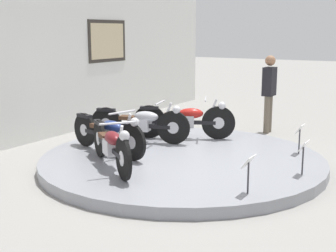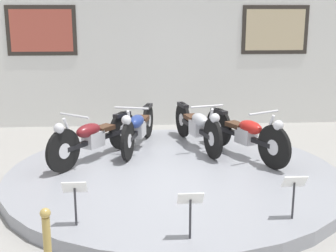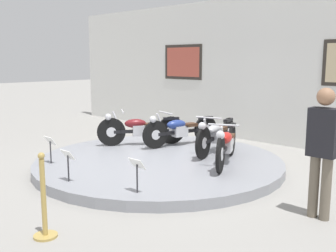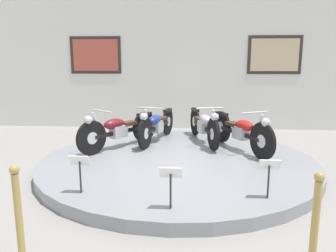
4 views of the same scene
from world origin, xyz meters
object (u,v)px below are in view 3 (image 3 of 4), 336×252
at_px(motorcycle_silver, 216,134).
at_px(motorcycle_maroon, 140,128).
at_px(info_placard_front_left, 50,144).
at_px(visitor_standing, 323,146).
at_px(motorcycle_red, 226,143).
at_px(motorcycle_blue, 180,129).
at_px(info_placard_front_right, 137,168).
at_px(stanchion_post_right_of_entry, 44,209).
at_px(info_placard_front_centre, 68,159).

bearing_deg(motorcycle_silver, motorcycle_maroon, -160.72).
bearing_deg(info_placard_front_left, motorcycle_maroon, 89.90).
xyz_separation_m(info_placard_front_left, visitor_standing, (4.49, 1.30, 0.44)).
relative_size(motorcycle_silver, motorcycle_red, 1.06).
xyz_separation_m(motorcycle_blue, info_placard_front_left, (-0.69, -2.81, -0.01)).
relative_size(motorcycle_silver, info_placard_front_right, 3.77).
relative_size(motorcycle_maroon, info_placard_front_left, 3.17).
height_order(motorcycle_silver, visitor_standing, visitor_standing).
xyz_separation_m(motorcycle_blue, info_placard_front_right, (1.68, -2.81, -0.01)).
height_order(info_placard_front_right, stanchion_post_right_of_entry, stanchion_post_right_of_entry).
xyz_separation_m(motorcycle_blue, motorcycle_silver, (0.99, 0.00, 0.01)).
height_order(motorcycle_silver, info_placard_front_right, motorcycle_silver).
xyz_separation_m(motorcycle_maroon, motorcycle_blue, (0.69, 0.58, -0.01)).
distance_m(motorcycle_silver, visitor_standing, 3.22).
height_order(motorcycle_maroon, motorcycle_silver, same).
relative_size(visitor_standing, stanchion_post_right_of_entry, 1.68).
xyz_separation_m(motorcycle_red, info_placard_front_left, (-2.36, -2.22, -0.02)).
distance_m(info_placard_front_left, info_placard_front_right, 2.37).
bearing_deg(motorcycle_red, info_placard_front_left, -136.69).
xyz_separation_m(info_placard_front_right, visitor_standing, (2.12, 1.30, 0.44)).
bearing_deg(motorcycle_blue, motorcycle_maroon, -139.53).
relative_size(motorcycle_red, info_placard_front_left, 3.56).
height_order(info_placard_front_centre, info_placard_front_right, same).
bearing_deg(info_placard_front_left, motorcycle_red, 43.31).
relative_size(motorcycle_blue, motorcycle_red, 1.05).
bearing_deg(visitor_standing, stanchion_post_right_of_entry, -127.24).
distance_m(info_placard_front_left, stanchion_post_right_of_entry, 2.81).
distance_m(motorcycle_red, info_placard_front_left, 3.24).
distance_m(motorcycle_maroon, info_placard_front_left, 2.23).
height_order(info_placard_front_left, info_placard_front_centre, same).
distance_m(info_placard_front_centre, visitor_standing, 3.73).
height_order(motorcycle_blue, info_placard_front_left, motorcycle_blue).
relative_size(motorcycle_blue, motorcycle_silver, 0.99).
distance_m(motorcycle_red, visitor_standing, 2.36).
distance_m(motorcycle_silver, motorcycle_red, 0.90).
relative_size(info_placard_front_centre, visitor_standing, 0.30).
bearing_deg(info_placard_front_centre, motorcycle_red, 65.75).
bearing_deg(motorcycle_maroon, motorcycle_red, -0.07).
bearing_deg(info_placard_front_right, info_placard_front_left, 180.00).
height_order(motorcycle_red, info_placard_front_centre, motorcycle_red).
xyz_separation_m(motorcycle_blue, info_placard_front_centre, (0.50, -3.19, -0.01)).
relative_size(info_placard_front_left, info_placard_front_centre, 1.00).
height_order(motorcycle_maroon, motorcycle_blue, motorcycle_maroon).
relative_size(motorcycle_maroon, info_placard_front_centre, 3.17).
bearing_deg(motorcycle_red, info_placard_front_right, -89.71).
bearing_deg(motorcycle_silver, motorcycle_blue, -179.93).
height_order(motorcycle_red, info_placard_front_right, motorcycle_red).
relative_size(info_placard_front_centre, info_placard_front_right, 1.00).
bearing_deg(motorcycle_maroon, info_placard_front_left, -90.10).
bearing_deg(visitor_standing, motorcycle_red, 156.44).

